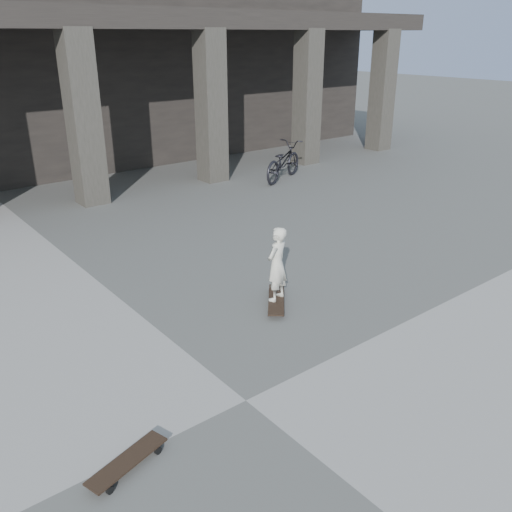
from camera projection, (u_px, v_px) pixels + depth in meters
ground at (246, 401)px, 6.14m from camera, size 90.00×90.00×0.00m
longboard at (276, 300)px, 8.28m from camera, size 0.85×0.93×0.10m
skateboard_spare at (127, 462)px, 5.16m from camera, size 0.90×0.46×0.10m
child at (277, 264)px, 8.05m from camera, size 0.49×0.40×1.16m
bicycle at (283, 161)px, 15.21m from camera, size 2.10×1.43×1.04m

